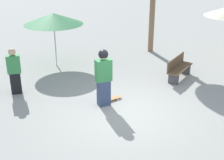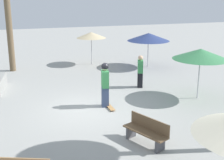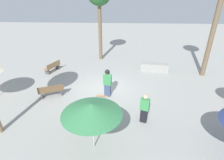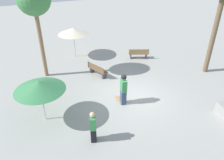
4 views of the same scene
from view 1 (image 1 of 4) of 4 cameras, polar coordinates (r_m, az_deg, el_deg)
ground_plane at (r=9.79m, az=2.07°, el=-5.86°), size 60.00×60.00×0.00m
skater_main at (r=9.81m, az=-1.56°, el=0.76°), size 0.54×0.36×1.88m
skateboard at (r=10.45m, az=-0.29°, el=-3.51°), size 0.80×0.21×0.07m
bench_far at (r=12.39m, az=12.10°, el=2.16°), size 1.64×1.04×0.85m
shade_umbrella_green at (r=13.31m, az=-10.66°, el=10.97°), size 2.45×2.45×2.28m
bystander_watching at (r=11.22m, az=-17.43°, el=1.52°), size 0.50×0.38×1.64m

